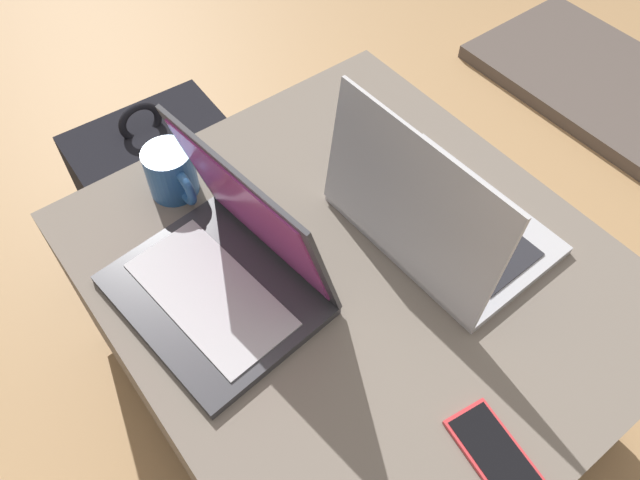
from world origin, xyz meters
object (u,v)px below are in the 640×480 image
at_px(laptop_near, 227,267).
at_px(laptop_far, 433,216).
at_px(cell_phone, 496,455).
at_px(backpack, 161,194).
at_px(coffee_mug, 172,173).

bearing_deg(laptop_near, laptop_far, 63.73).
xyz_separation_m(laptop_far, cell_phone, (0.33, -0.19, -0.05)).
height_order(cell_phone, backpack, backpack).
bearing_deg(laptop_near, backpack, 165.12).
distance_m(laptop_near, backpack, 0.59).
bearing_deg(laptop_far, backpack, 20.83).
xyz_separation_m(laptop_near, cell_phone, (0.45, 0.14, -0.05)).
bearing_deg(coffee_mug, backpack, 170.14).
bearing_deg(coffee_mug, laptop_far, 39.53).
bearing_deg(laptop_near, coffee_mug, 166.03).
height_order(laptop_far, backpack, laptop_far).
height_order(laptop_near, laptop_far, laptop_near).
distance_m(laptop_near, coffee_mug, 0.24).
bearing_deg(laptop_far, cell_phone, 148.47).
xyz_separation_m(laptop_near, coffee_mug, (-0.24, 0.03, -0.01)).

